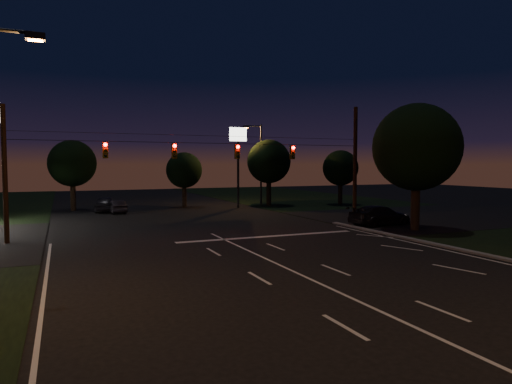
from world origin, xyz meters
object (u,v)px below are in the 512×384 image
car_oncoming_b (116,207)px  tree_right_near (415,148)px  utility_pole_right (354,223)px  car_cross (380,215)px  car_oncoming_a (106,204)px

car_oncoming_b → tree_right_near: bearing=126.1°
utility_pole_right → car_oncoming_b: utility_pole_right is taller
utility_pole_right → car_cross: (0.87, -2.00, 0.75)m
utility_pole_right → car_oncoming_b: bearing=137.8°
utility_pole_right → car_oncoming_b: size_ratio=2.44×
car_cross → utility_pole_right: bearing=17.8°
utility_pole_right → car_cross: 2.30m
car_oncoming_a → car_oncoming_b: (0.80, -1.67, -0.15)m
car_oncoming_a → car_cross: 25.81m
car_oncoming_b → car_cross: size_ratio=0.72×
utility_pole_right → car_oncoming_a: (-17.15, 16.48, 0.75)m
car_oncoming_a → car_oncoming_b: car_oncoming_a is taller
tree_right_near → car_oncoming_a: 28.77m
car_oncoming_b → car_cross: 24.07m
utility_pole_right → tree_right_near: size_ratio=1.03×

